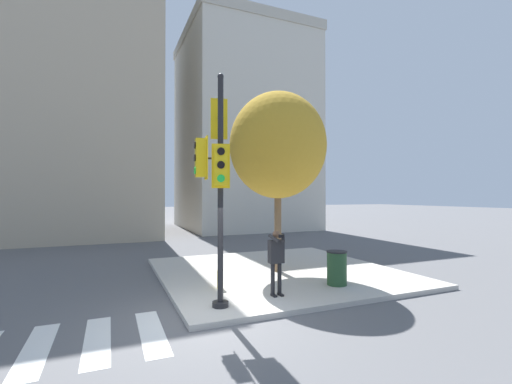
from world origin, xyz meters
The scene contains 10 objects.
ground_plane centered at (0.00, 0.00, 0.00)m, with size 160.00×160.00×0.00m, color #5B5B5E.
sidewalk_corner centered at (3.50, 3.50, 0.07)m, with size 8.00×8.00×0.14m.
crosswalk_stripes centered at (-3.71, -0.16, 0.00)m, with size 5.50×2.53×0.01m.
traffic_signal_pole centered at (0.33, 0.41, 3.49)m, with size 0.91×1.25×5.58m.
person_photographer centered at (2.07, 0.69, 1.17)m, with size 0.50×0.53×1.72m.
street_tree centered at (3.41, 3.24, 4.54)m, with size 3.38×3.38×6.27m.
fire_hydrant centered at (0.91, 1.93, 0.45)m, with size 0.17×0.23×0.64m.
trash_bin centered at (4.21, 0.95, 0.64)m, with size 0.61×0.61×1.00m.
building_left centered at (-7.73, 19.58, 10.12)m, with size 17.92×11.28×20.22m.
building_right centered at (8.82, 20.89, 8.46)m, with size 10.24×11.18×16.89m.
Camera 1 is at (-2.00, -7.45, 2.78)m, focal length 24.00 mm.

